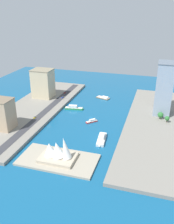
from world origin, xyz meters
The scene contains 19 objects.
ground_plane centered at (0.00, 0.00, 0.00)m, with size 440.00×440.00×0.00m, color #145684.
quay_west centered at (-79.88, 0.00, 1.71)m, with size 70.00×240.00×3.41m, color gray.
quay_east centered at (79.88, 0.00, 1.71)m, with size 70.00×240.00×3.41m, color gray.
peninsula_point centered at (2.66, 98.06, 1.00)m, with size 71.63×36.98×2.00m, color #A89E89.
road_strip centered at (60.10, 0.00, 3.49)m, with size 9.46×228.00×0.15m, color #38383D.
ferry_white_commuter centered at (-26.80, 51.24, 2.24)m, with size 10.35×28.41×6.24m.
barge_flat_brown centered at (0.44, -71.71, 1.22)m, with size 22.16×14.70×3.13m.
tugboat_red centered at (-4.88, 12.00, 1.41)m, with size 13.21×13.28×3.69m.
ferry_green_doubledeck centered at (29.63, -18.91, 2.22)m, with size 26.67×10.10×5.83m.
tower_tall_glass centered at (-84.42, -33.37, 36.24)m, with size 20.74×28.09×65.60m.
office_block_beige centered at (86.49, -43.91, 24.36)m, with size 29.46×25.35×41.82m.
apartment_midrise_tan centered at (84.21, 62.05, 20.76)m, with size 24.95×21.05×34.64m.
pickup_red centered at (62.16, -67.62, 4.32)m, with size 2.11×4.55×1.51m.
suv_black centered at (63.34, -42.36, 4.28)m, with size 1.86×4.81×1.43m.
hatchback_blue centered at (57.75, -47.81, 4.39)m, with size 2.00×4.84×1.73m.
taxi_yellow_cab centered at (63.48, 28.41, 4.29)m, with size 1.89×4.22×1.47m.
traffic_light_waterfront centered at (54.55, -44.15, 7.75)m, with size 0.36×0.36×6.50m.
opera_landmark centered at (3.06, 98.06, 9.59)m, with size 32.63×23.95×23.70m.
park_tree_cluster centered at (-86.57, -11.67, 8.74)m, with size 13.94×13.82×8.81m.
Camera 1 is at (-77.43, 269.13, 131.67)m, focal length 39.21 mm.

